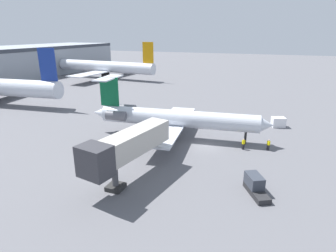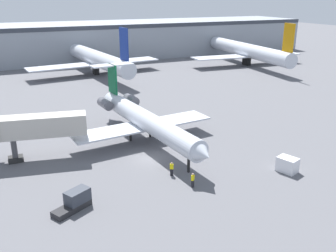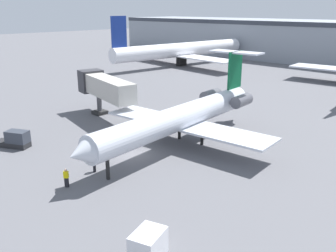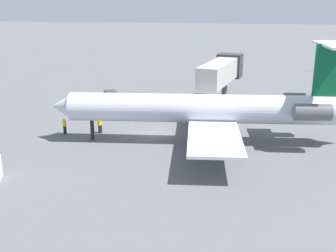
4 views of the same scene
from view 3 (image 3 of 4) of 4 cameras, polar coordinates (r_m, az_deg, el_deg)
ground_plane at (r=39.12m, az=-5.09°, el=-4.52°), size 400.00×400.00×0.10m
regional_jet at (r=40.88m, az=2.63°, el=1.66°), size 20.95×29.48×9.46m
jet_bridge at (r=52.25m, az=-9.97°, el=6.02°), size 13.23×5.30×6.06m
ground_crew_marshaller at (r=33.12m, az=-15.42°, el=-7.69°), size 0.47×0.46×1.69m
ground_crew_loader at (r=35.44m, az=-11.31°, el=-5.66°), size 0.47×0.45×1.69m
baggage_tug_lead at (r=44.17m, az=-22.49°, el=-1.99°), size 4.18×3.15×1.90m
cargo_container_uld at (r=23.78m, az=-3.08°, el=-17.84°), size 2.30×2.69×1.78m
parked_airliner_west_end at (r=99.52m, az=1.99°, el=11.60°), size 35.93×42.45×13.04m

